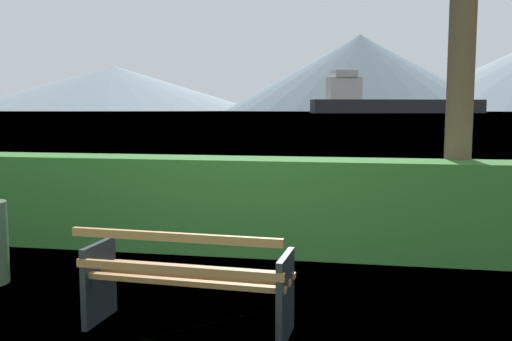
# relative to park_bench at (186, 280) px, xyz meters

# --- Properties ---
(ground_plane) EXTENTS (1400.00, 1400.00, 0.00)m
(ground_plane) POSITION_rel_park_bench_xyz_m (0.00, 0.06, -0.43)
(ground_plane) COLOR #567A38
(water_surface) EXTENTS (620.00, 620.00, 0.00)m
(water_surface) POSITION_rel_park_bench_xyz_m (0.00, 308.78, -0.42)
(water_surface) COLOR #6B8EA3
(water_surface) RESTS_ON ground_plane
(park_bench) EXTENTS (1.72, 0.67, 0.87)m
(park_bench) POSITION_rel_park_bench_xyz_m (0.00, 0.00, 0.00)
(park_bench) COLOR olive
(park_bench) RESTS_ON ground_plane
(hedge_row) EXTENTS (10.08, 0.73, 1.18)m
(hedge_row) POSITION_rel_park_bench_xyz_m (0.00, 2.64, 0.16)
(hedge_row) COLOR #2D6B28
(hedge_row) RESTS_ON ground_plane
(cargo_ship_large) EXTENTS (75.59, 31.60, 18.14)m
(cargo_ship_large) POSITION_rel_park_bench_xyz_m (11.76, 247.15, 4.65)
(cargo_ship_large) COLOR #232328
(cargo_ship_large) RESTS_ON water_surface
(distant_hills) EXTENTS (799.26, 356.41, 81.94)m
(distant_hills) POSITION_rel_park_bench_xyz_m (40.57, 568.01, 35.41)
(distant_hills) COLOR gray
(distant_hills) RESTS_ON ground_plane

